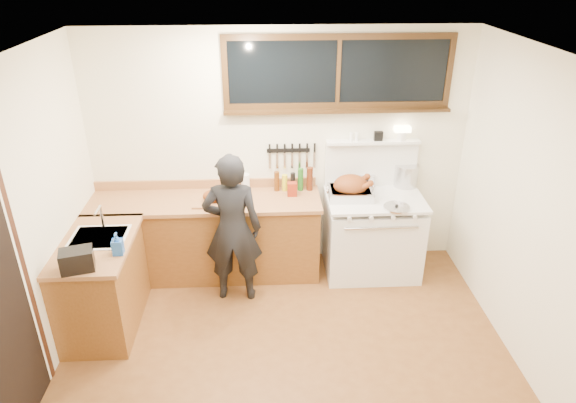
{
  "coord_description": "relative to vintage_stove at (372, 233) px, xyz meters",
  "views": [
    {
      "loc": [
        -0.17,
        -3.41,
        3.26
      ],
      "look_at": [
        0.05,
        0.85,
        1.15
      ],
      "focal_mm": 32.0,
      "sensor_mm": 36.0,
      "label": 1
    }
  ],
  "objects": [
    {
      "name": "ground_plane",
      "position": [
        -1.0,
        -1.41,
        -0.48
      ],
      "size": [
        4.0,
        3.5,
        0.02
      ],
      "primitive_type": "cube",
      "color": "brown"
    },
    {
      "name": "room_shell",
      "position": [
        -1.0,
        -1.41,
        1.18
      ],
      "size": [
        4.1,
        3.6,
        2.65
      ],
      "color": "white",
      "rests_on": "ground"
    },
    {
      "name": "counter_back",
      "position": [
        -1.8,
        0.04,
        -0.01
      ],
      "size": [
        2.44,
        0.64,
        1.0
      ],
      "color": "brown",
      "rests_on": "ground"
    },
    {
      "name": "counter_left",
      "position": [
        -2.7,
        -0.79,
        -0.01
      ],
      "size": [
        0.64,
        1.09,
        0.9
      ],
      "color": "brown",
      "rests_on": "ground"
    },
    {
      "name": "sink_unit",
      "position": [
        -2.68,
        -0.71,
        0.38
      ],
      "size": [
        0.5,
        0.45,
        0.37
      ],
      "color": "white",
      "rests_on": "counter_left"
    },
    {
      "name": "vintage_stove",
      "position": [
        0.0,
        0.0,
        0.0
      ],
      "size": [
        1.02,
        0.74,
        1.58
      ],
      "color": "white",
      "rests_on": "ground"
    },
    {
      "name": "back_window",
      "position": [
        -0.4,
        0.31,
        1.6
      ],
      "size": [
        2.32,
        0.13,
        0.77
      ],
      "color": "black",
      "rests_on": "room_shell"
    },
    {
      "name": "knife_strip",
      "position": [
        -0.88,
        0.32,
        0.84
      ],
      "size": [
        0.52,
        0.03,
        0.28
      ],
      "color": "black",
      "rests_on": "room_shell"
    },
    {
      "name": "man",
      "position": [
        -1.49,
        -0.41,
        0.32
      ],
      "size": [
        0.59,
        0.41,
        1.58
      ],
      "color": "black",
      "rests_on": "ground"
    },
    {
      "name": "soap_bottle",
      "position": [
        -2.43,
        -0.99,
        0.53
      ],
      "size": [
        0.1,
        0.1,
        0.2
      ],
      "color": "#2154A8",
      "rests_on": "counter_left"
    },
    {
      "name": "toaster",
      "position": [
        -2.7,
        -1.22,
        0.52
      ],
      "size": [
        0.3,
        0.24,
        0.18
      ],
      "color": "black",
      "rests_on": "counter_left"
    },
    {
      "name": "cutting_board",
      "position": [
        -1.69,
        -0.04,
        0.49
      ],
      "size": [
        0.42,
        0.33,
        0.14
      ],
      "color": "#A46D41",
      "rests_on": "counter_back"
    },
    {
      "name": "roast_turkey",
      "position": [
        -0.26,
        0.01,
        0.54
      ],
      "size": [
        0.5,
        0.36,
        0.25
      ],
      "color": "silver",
      "rests_on": "vintage_stove"
    },
    {
      "name": "stockpot",
      "position": [
        0.39,
        0.28,
        0.56
      ],
      "size": [
        0.3,
        0.3,
        0.25
      ],
      "color": "silver",
      "rests_on": "vintage_stove"
    },
    {
      "name": "saucepan",
      "position": [
        -0.04,
        0.29,
        0.5
      ],
      "size": [
        0.22,
        0.31,
        0.13
      ],
      "color": "silver",
      "rests_on": "vintage_stove"
    },
    {
      "name": "pot_lid",
      "position": [
        0.16,
        -0.27,
        0.45
      ],
      "size": [
        0.3,
        0.3,
        0.04
      ],
      "color": "silver",
      "rests_on": "vintage_stove"
    },
    {
      "name": "coffee_tin",
      "position": [
        -0.87,
        0.09,
        0.51
      ],
      "size": [
        0.1,
        0.08,
        0.15
      ],
      "color": "maroon",
      "rests_on": "counter_back"
    },
    {
      "name": "pitcher",
      "position": [
        -1.37,
        0.27,
        0.52
      ],
      "size": [
        0.11,
        0.11,
        0.18
      ],
      "color": "white",
      "rests_on": "counter_back"
    },
    {
      "name": "bottle_cluster",
      "position": [
        -0.83,
        0.22,
        0.55
      ],
      "size": [
        0.42,
        0.07,
        0.26
      ],
      "color": "black",
      "rests_on": "counter_back"
    }
  ]
}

